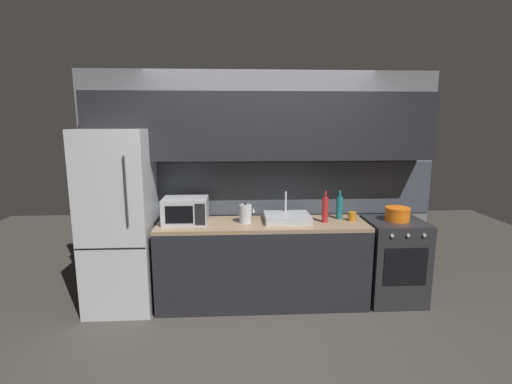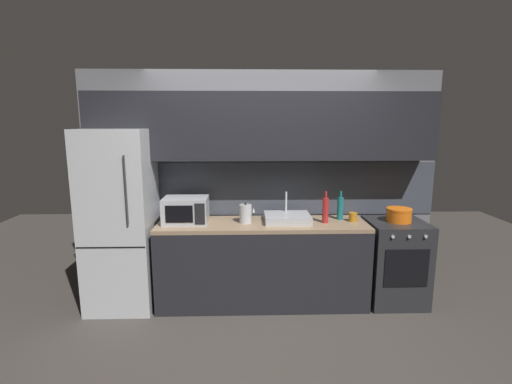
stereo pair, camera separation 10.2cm
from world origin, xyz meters
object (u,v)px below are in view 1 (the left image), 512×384
at_px(refrigerator, 119,221).
at_px(wine_bottle_red, 325,209).
at_px(microwave, 186,211).
at_px(mug_amber, 352,216).
at_px(cooking_pot, 397,214).
at_px(oven_range, 393,260).
at_px(wine_bottle_teal, 339,207).
at_px(kettle, 246,214).

height_order(refrigerator, wine_bottle_red, refrigerator).
relative_size(microwave, mug_amber, 4.79).
distance_m(microwave, cooking_pot, 2.26).
relative_size(wine_bottle_red, cooking_pot, 1.29).
height_order(microwave, wine_bottle_red, wine_bottle_red).
xyz_separation_m(refrigerator, microwave, (0.68, 0.02, 0.10)).
relative_size(oven_range, wine_bottle_teal, 2.86).
relative_size(kettle, wine_bottle_red, 0.65).
height_order(oven_range, wine_bottle_red, wine_bottle_red).
bearing_deg(microwave, kettle, -1.63).
bearing_deg(microwave, cooking_pot, -0.46).
relative_size(microwave, cooking_pot, 1.76).
bearing_deg(wine_bottle_red, kettle, 178.26).
bearing_deg(oven_range, wine_bottle_red, -178.27).
bearing_deg(kettle, wine_bottle_red, -1.74).
distance_m(oven_range, wine_bottle_red, 0.98).
height_order(oven_range, cooking_pot, cooking_pot).
xyz_separation_m(wine_bottle_red, mug_amber, (0.31, 0.04, -0.09)).
xyz_separation_m(oven_range, microwave, (-2.25, 0.02, 0.58)).
xyz_separation_m(kettle, wine_bottle_teal, (1.03, 0.11, 0.03)).
relative_size(oven_range, cooking_pot, 3.44).
bearing_deg(wine_bottle_red, wine_bottle_teal, 35.64).
distance_m(refrigerator, mug_amber, 2.45).
bearing_deg(wine_bottle_red, cooking_pot, 1.80).
bearing_deg(refrigerator, wine_bottle_red, -0.67).
xyz_separation_m(wine_bottle_teal, cooking_pot, (0.60, -0.11, -0.06)).
bearing_deg(microwave, wine_bottle_red, -1.69).
distance_m(microwave, wine_bottle_teal, 1.66).
relative_size(refrigerator, mug_amber, 19.56).
bearing_deg(refrigerator, microwave, 1.55).
height_order(kettle, wine_bottle_red, wine_bottle_red).
distance_m(microwave, kettle, 0.63).
xyz_separation_m(refrigerator, wine_bottle_teal, (2.34, 0.11, 0.09)).
xyz_separation_m(refrigerator, mug_amber, (2.45, 0.02, 0.01)).
bearing_deg(mug_amber, kettle, -179.11).
bearing_deg(wine_bottle_red, oven_range, 1.73).
xyz_separation_m(kettle, cooking_pot, (1.63, -0.00, -0.03)).
bearing_deg(mug_amber, refrigerator, -179.57).
height_order(oven_range, wine_bottle_teal, wine_bottle_teal).
bearing_deg(wine_bottle_red, microwave, 178.31).
height_order(wine_bottle_red, mug_amber, wine_bottle_red).
height_order(kettle, wine_bottle_teal, wine_bottle_teal).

